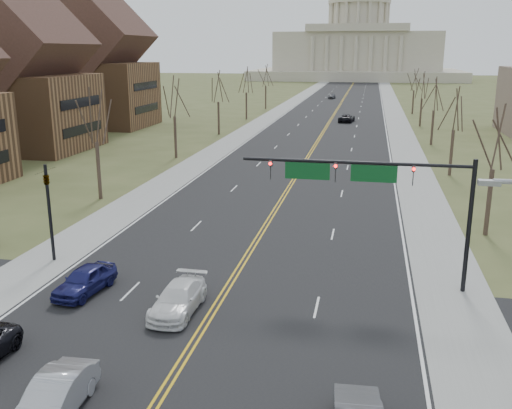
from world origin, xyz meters
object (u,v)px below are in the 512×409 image
at_px(car_sb_inner_second, 178,299).
at_px(car_far_sb, 332,96).
at_px(car_far_nb, 347,118).
at_px(signal_left, 49,202).
at_px(car_sb_inner_lead, 55,397).
at_px(signal_mast, 372,183).
at_px(car_sb_outer_second, 85,280).

distance_m(car_sb_inner_second, car_far_sb, 129.83).
distance_m(car_sb_inner_second, car_far_nb, 79.75).
xyz_separation_m(signal_left, car_sb_inner_lead, (8.28, -14.10, -2.98)).
relative_size(car_sb_inner_second, car_far_sb, 1.18).
height_order(signal_mast, car_sb_inner_second, signal_mast).
relative_size(signal_mast, car_sb_outer_second, 2.87).
xyz_separation_m(signal_mast, car_sb_inner_lead, (-10.67, -14.10, -5.03)).
xyz_separation_m(signal_mast, signal_left, (-18.95, 0.00, -2.05)).
distance_m(car_far_nb, car_far_sb, 50.58).
distance_m(car_sb_inner_lead, car_sb_outer_second, 10.74).
relative_size(car_sb_inner_lead, car_sb_outer_second, 1.04).
relative_size(signal_mast, car_far_sb, 3.03).
bearing_deg(car_sb_inner_second, signal_mast, 31.19).
height_order(signal_left, car_sb_outer_second, signal_left).
relative_size(car_far_nb, car_far_sb, 1.29).
bearing_deg(car_sb_outer_second, car_sb_inner_second, -4.51).
bearing_deg(signal_mast, car_far_nb, 93.41).
xyz_separation_m(car_sb_inner_second, car_far_nb, (4.68, 79.62, 0.03)).
bearing_deg(car_sb_outer_second, signal_mast, 23.36).
height_order(signal_mast, car_sb_outer_second, signal_mast).
relative_size(car_sb_outer_second, car_far_nb, 0.82).
bearing_deg(signal_left, car_far_sb, 86.14).
bearing_deg(car_far_sb, car_sb_outer_second, -86.49).
relative_size(signal_left, car_sb_inner_second, 1.27).
relative_size(car_sb_inner_lead, car_far_nb, 0.85).
relative_size(car_sb_outer_second, car_far_sb, 1.06).
height_order(signal_left, car_far_nb, signal_left).
xyz_separation_m(car_sb_inner_second, car_far_sb, (-1.45, 129.82, -0.00)).
relative_size(signal_mast, car_far_nb, 2.35).
relative_size(car_sb_inner_lead, car_sb_inner_second, 0.93).
distance_m(car_sb_inner_second, car_sb_outer_second, 5.72).
height_order(car_sb_inner_lead, car_sb_outer_second, car_sb_inner_lead).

